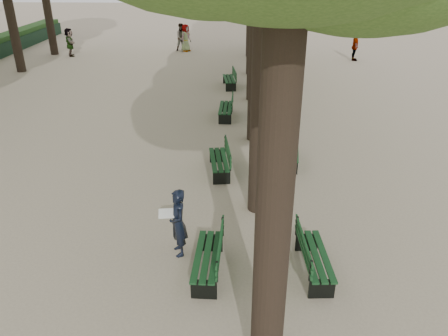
{
  "coord_description": "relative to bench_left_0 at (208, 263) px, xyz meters",
  "views": [
    {
      "loc": [
        1.03,
        -7.16,
        6.15
      ],
      "look_at": [
        0.6,
        3.0,
        1.2
      ],
      "focal_mm": 35.0,
      "sensor_mm": 36.0,
      "label": 1
    }
  ],
  "objects": [
    {
      "name": "bench_right_0",
      "position": [
        2.27,
        0.11,
        0.0
      ],
      "size": [
        0.68,
        1.83,
        0.92
      ],
      "color": "black",
      "rests_on": "ground"
    },
    {
      "name": "ground",
      "position": [
        -0.37,
        -0.29,
        -0.27
      ],
      "size": [
        120.0,
        120.0,
        0.0
      ],
      "primitive_type": "plane",
      "color": "tan",
      "rests_on": "ground"
    },
    {
      "name": "bench_left_3",
      "position": [
        -0.0,
        14.78,
        0.0
      ],
      "size": [
        0.8,
        1.86,
        0.92
      ],
      "color": "black",
      "rests_on": "ground"
    },
    {
      "name": "pedestrian_e",
      "position": [
        -10.98,
        22.17,
        0.65
      ],
      "size": [
        1.04,
        1.71,
        1.84
      ],
      "primitive_type": "imported",
      "rotation": [
        0.0,
        0.0,
        2.0
      ],
      "color": "#262628",
      "rests_on": "ground"
    },
    {
      "name": "bench_right_2",
      "position": [
        2.27,
        10.33,
        0.0
      ],
      "size": [
        0.75,
        1.85,
        0.92
      ],
      "color": "black",
      "rests_on": "ground"
    },
    {
      "name": "man_with_map",
      "position": [
        -0.7,
        0.68,
        0.54
      ],
      "size": [
        0.7,
        0.72,
        1.62
      ],
      "color": "black",
      "rests_on": "ground"
    },
    {
      "name": "pedestrian_d",
      "position": [
        -3.38,
        24.18,
        0.66
      ],
      "size": [
        0.78,
        0.97,
        1.86
      ],
      "primitive_type": "imported",
      "rotation": [
        0.0,
        0.0,
        1.04
      ],
      "color": "#262628",
      "rests_on": "ground"
    },
    {
      "name": "bench_right_3",
      "position": [
        2.27,
        15.0,
        0.0
      ],
      "size": [
        0.81,
        1.86,
        0.92
      ],
      "color": "black",
      "rests_on": "ground"
    },
    {
      "name": "bench_left_1",
      "position": [
        -0.0,
        4.85,
        0.0
      ],
      "size": [
        0.8,
        1.86,
        0.92
      ],
      "color": "black",
      "rests_on": "ground"
    },
    {
      "name": "pedestrian_b",
      "position": [
        1.45,
        25.4,
        0.62
      ],
      "size": [
        0.79,
        1.2,
        1.79
      ],
      "primitive_type": "imported",
      "rotation": [
        0.0,
        0.0,
        1.98
      ],
      "color": "#262628",
      "rests_on": "ground"
    },
    {
      "name": "pedestrian_a",
      "position": [
        -3.68,
        24.38,
        0.67
      ],
      "size": [
        0.99,
        0.68,
        1.88
      ],
      "primitive_type": "imported",
      "rotation": [
        0.0,
        0.0,
        0.37
      ],
      "color": "#262628",
      "rests_on": "ground"
    },
    {
      "name": "bench_right_1",
      "position": [
        2.27,
        5.63,
        0.0
      ],
      "size": [
        0.75,
        1.85,
        0.92
      ],
      "color": "black",
      "rests_on": "ground"
    },
    {
      "name": "bench_left_2",
      "position": [
        0.0,
        10.02,
        0.0
      ],
      "size": [
        0.59,
        1.81,
        0.92
      ],
      "color": "black",
      "rests_on": "ground"
    },
    {
      "name": "bench_left_0",
      "position": [
        0.0,
        0.0,
        0.0
      ],
      "size": [
        0.62,
        1.82,
        0.92
      ],
      "color": "black",
      "rests_on": "ground"
    },
    {
      "name": "pedestrian_c",
      "position": [
        7.9,
        21.54,
        0.64
      ],
      "size": [
        0.48,
        1.1,
        1.82
      ],
      "primitive_type": "imported",
      "rotation": [
        0.0,
        0.0,
        1.46
      ],
      "color": "#262628",
      "rests_on": "ground"
    }
  ]
}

